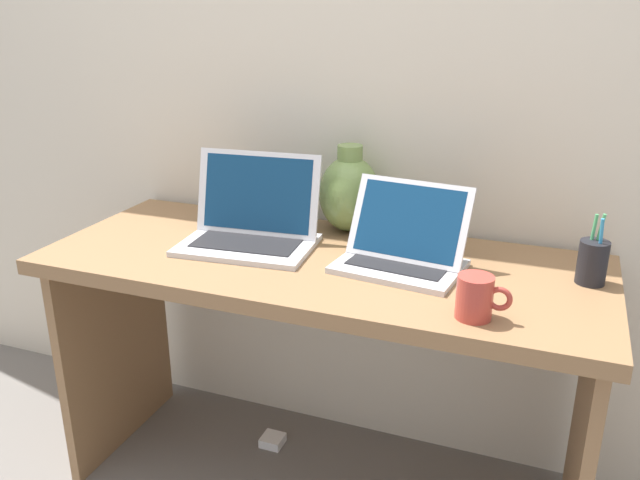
# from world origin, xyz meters

# --- Properties ---
(back_wall) EXTENTS (4.40, 0.04, 2.40)m
(back_wall) POSITION_xyz_m (0.00, 0.34, 1.20)
(back_wall) COLOR beige
(back_wall) RESTS_ON ground
(desk) EXTENTS (1.46, 0.59, 0.74)m
(desk) POSITION_xyz_m (0.00, 0.00, 0.58)
(desk) COLOR olive
(desk) RESTS_ON ground
(laptop_left) EXTENTS (0.37, 0.28, 0.24)m
(laptop_left) POSITION_xyz_m (-0.22, 0.04, 0.80)
(laptop_left) COLOR silver
(laptop_left) RESTS_ON desk
(laptop_right) EXTENTS (0.33, 0.26, 0.21)m
(laptop_right) POSITION_xyz_m (0.22, 0.02, 0.79)
(laptop_right) COLOR silver
(laptop_right) RESTS_ON desk
(green_vase) EXTENTS (0.17, 0.17, 0.25)m
(green_vase) POSITION_xyz_m (0.00, 0.24, 0.85)
(green_vase) COLOR #75934C
(green_vase) RESTS_ON desk
(coffee_mug) EXTENTS (0.12, 0.08, 0.10)m
(coffee_mug) POSITION_xyz_m (0.43, -0.20, 0.78)
(coffee_mug) COLOR #B23D33
(coffee_mug) RESTS_ON desk
(pen_cup) EXTENTS (0.07, 0.07, 0.17)m
(pen_cup) POSITION_xyz_m (0.66, 0.08, 0.79)
(pen_cup) COLOR black
(pen_cup) RESTS_ON desk
(power_brick) EXTENTS (0.07, 0.07, 0.03)m
(power_brick) POSITION_xyz_m (-0.21, 0.13, 0.01)
(power_brick) COLOR white
(power_brick) RESTS_ON ground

